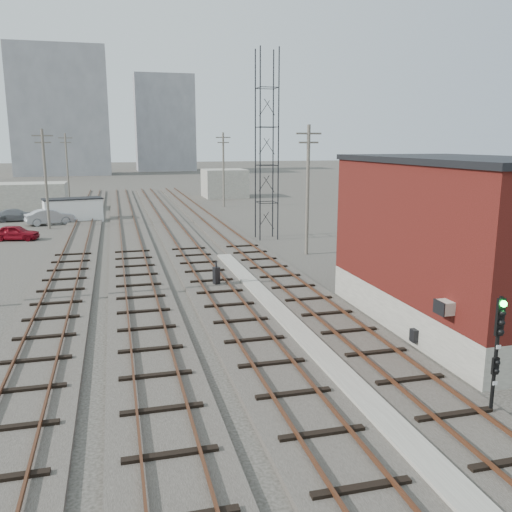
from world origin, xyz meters
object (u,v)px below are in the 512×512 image
object	(u,v)px
car_red	(15,233)
car_grey	(17,215)
signal_mast	(497,350)
switch_stand	(216,276)
site_trailer	(73,210)
car_silver	(50,217)

from	to	relation	value
car_red	car_grey	size ratio (longest dim) A/B	0.86
signal_mast	car_grey	bearing A→B (deg)	113.18
switch_stand	car_grey	size ratio (longest dim) A/B	0.31
signal_mast	switch_stand	world-z (taller)	signal_mast
site_trailer	car_silver	xyz separation A→B (m)	(-2.08, -1.24, -0.46)
site_trailer	car_silver	size ratio (longest dim) A/B	1.34
site_trailer	car_red	size ratio (longest dim) A/B	1.65
car_silver	car_grey	bearing A→B (deg)	28.80
signal_mast	switch_stand	xyz separation A→B (m)	(-5.05, 16.20, -1.44)
switch_stand	site_trailer	size ratio (longest dim) A/B	0.22
car_red	car_silver	xyz separation A→B (m)	(1.78, 8.51, 0.12)
signal_mast	car_grey	world-z (taller)	signal_mast
signal_mast	car_red	xyz separation A→B (m)	(-18.19, 34.77, -1.45)
site_trailer	car_grey	distance (m)	6.02
switch_stand	car_grey	bearing A→B (deg)	94.64
car_silver	car_grey	world-z (taller)	car_silver
switch_stand	car_silver	bearing A→B (deg)	91.30
site_trailer	car_grey	xyz separation A→B (m)	(-5.62, 2.08, -0.58)
site_trailer	car_grey	bearing A→B (deg)	147.88
signal_mast	car_silver	size ratio (longest dim) A/B	0.80
signal_mast	car_silver	world-z (taller)	signal_mast
car_red	switch_stand	bearing A→B (deg)	-132.97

